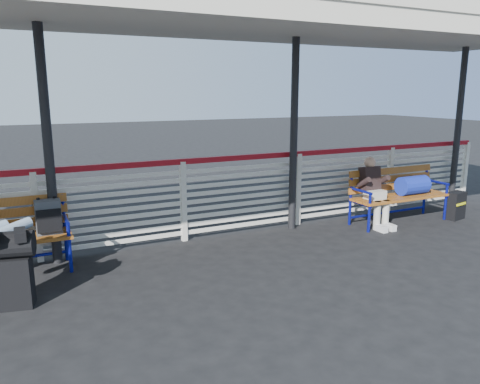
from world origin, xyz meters
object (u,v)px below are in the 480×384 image
bench_left (6,228)px  suitcase_side (456,205)px  luggage_stack (10,267)px  bench_right (404,188)px  companion_person (374,191)px

bench_left → suitcase_side: size_ratio=3.71×
suitcase_side → bench_left: bearing=163.1°
bench_left → suitcase_side: 7.07m
luggage_stack → bench_left: bearing=103.9°
bench_left → bench_right: (6.10, -0.33, 0.00)m
luggage_stack → suitcase_side: bearing=15.5°
bench_left → bench_right: bearing=-3.1°
companion_person → bench_right: bearing=1.1°
bench_left → suitcase_side: (7.04, -0.64, -0.34)m
luggage_stack → bench_left: bench_left is taller
bench_right → companion_person: bearing=-178.9°
companion_person → suitcase_side: size_ratio=2.36×
bench_left → suitcase_side: bearing=-5.2°
companion_person → suitcase_side: companion_person is taller
bench_right → companion_person: 0.66m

